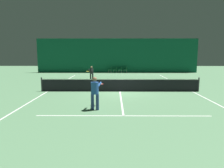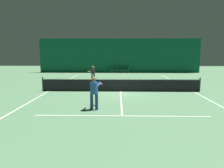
% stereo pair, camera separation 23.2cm
% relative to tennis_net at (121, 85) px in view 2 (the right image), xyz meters
% --- Properties ---
extents(ground_plane, '(60.00, 60.00, 0.00)m').
position_rel_tennis_net_xyz_m(ground_plane, '(0.00, 0.00, -0.51)').
color(ground_plane, '#56845B').
extents(backdrop_curtain, '(23.00, 0.12, 4.86)m').
position_rel_tennis_net_xyz_m(backdrop_curtain, '(0.00, 15.24, 1.92)').
color(backdrop_curtain, '#0F5138').
rests_on(backdrop_curtain, ground).
extents(court_line_baseline_far, '(11.00, 0.10, 0.00)m').
position_rel_tennis_net_xyz_m(court_line_baseline_far, '(0.00, 11.90, -0.51)').
color(court_line_baseline_far, white).
rests_on(court_line_baseline_far, ground).
extents(court_line_service_far, '(8.25, 0.10, 0.00)m').
position_rel_tennis_net_xyz_m(court_line_service_far, '(0.00, 6.40, -0.51)').
color(court_line_service_far, white).
rests_on(court_line_service_far, ground).
extents(court_line_service_near, '(8.25, 0.10, 0.00)m').
position_rel_tennis_net_xyz_m(court_line_service_near, '(0.00, -6.40, -0.51)').
color(court_line_service_near, white).
rests_on(court_line_service_near, ground).
extents(court_line_sideline_left, '(0.10, 23.80, 0.00)m').
position_rel_tennis_net_xyz_m(court_line_sideline_left, '(-5.50, 0.00, -0.51)').
color(court_line_sideline_left, white).
rests_on(court_line_sideline_left, ground).
extents(court_line_sideline_right, '(0.10, 23.80, 0.00)m').
position_rel_tennis_net_xyz_m(court_line_sideline_right, '(5.50, 0.00, -0.51)').
color(court_line_sideline_right, white).
rests_on(court_line_sideline_right, ground).
extents(court_line_centre, '(0.10, 12.80, 0.00)m').
position_rel_tennis_net_xyz_m(court_line_centre, '(0.00, 0.00, -0.51)').
color(court_line_centre, white).
rests_on(court_line_centre, ground).
extents(tennis_net, '(12.00, 0.10, 1.07)m').
position_rel_tennis_net_xyz_m(tennis_net, '(0.00, 0.00, 0.00)').
color(tennis_net, black).
rests_on(tennis_net, ground).
extents(player_near, '(0.66, 1.42, 1.72)m').
position_rel_tennis_net_xyz_m(player_near, '(-1.43, -5.29, 0.49)').
color(player_near, navy).
rests_on(player_near, ground).
extents(player_far, '(0.74, 1.33, 1.53)m').
position_rel_tennis_net_xyz_m(player_far, '(-2.76, 5.90, 0.38)').
color(player_far, black).
rests_on(player_far, ground).
extents(courtside_chair_0, '(0.44, 0.44, 0.84)m').
position_rel_tennis_net_xyz_m(courtside_chair_0, '(-0.97, 14.69, -0.03)').
color(courtside_chair_0, '#99999E').
rests_on(courtside_chair_0, ground).
extents(courtside_chair_1, '(0.44, 0.44, 0.84)m').
position_rel_tennis_net_xyz_m(courtside_chair_1, '(-0.23, 14.69, -0.03)').
color(courtside_chair_1, '#99999E').
rests_on(courtside_chair_1, ground).
extents(courtside_chair_2, '(0.44, 0.44, 0.84)m').
position_rel_tennis_net_xyz_m(courtside_chair_2, '(0.50, 14.69, -0.03)').
color(courtside_chair_2, '#99999E').
rests_on(courtside_chair_2, ground).
extents(courtside_chair_3, '(0.44, 0.44, 0.84)m').
position_rel_tennis_net_xyz_m(courtside_chair_3, '(1.23, 14.69, -0.03)').
color(courtside_chair_3, '#99999E').
rests_on(courtside_chair_3, ground).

